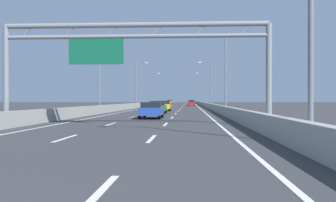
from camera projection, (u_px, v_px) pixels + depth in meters
ground_plane at (177, 105)px, 102.83m from camera, size 260.00×260.00×0.00m
lane_dash_left_1 at (66, 138)px, 15.58m from camera, size 0.16×3.00×0.01m
lane_dash_left_2 at (111, 124)px, 24.57m from camera, size 0.16×3.00×0.01m
lane_dash_left_3 at (132, 117)px, 33.55m from camera, size 0.16×3.00×0.01m
lane_dash_left_4 at (144, 114)px, 42.54m from camera, size 0.16×3.00×0.01m
lane_dash_left_5 at (152, 111)px, 51.52m from camera, size 0.16×3.00×0.01m
lane_dash_left_6 at (158, 109)px, 60.51m from camera, size 0.16×3.00×0.01m
lane_dash_left_7 at (162, 108)px, 69.49m from camera, size 0.16×3.00×0.01m
lane_dash_left_8 at (165, 107)px, 78.48m from camera, size 0.16×3.00×0.01m
lane_dash_left_9 at (167, 106)px, 87.46m from camera, size 0.16×3.00×0.01m
lane_dash_left_10 at (170, 106)px, 96.45m from camera, size 0.16×3.00×0.01m
lane_dash_left_11 at (171, 105)px, 105.43m from camera, size 0.16×3.00×0.01m
lane_dash_left_12 at (173, 105)px, 114.42m from camera, size 0.16×3.00×0.01m
lane_dash_left_13 at (174, 104)px, 123.40m from camera, size 0.16×3.00×0.01m
lane_dash_left_14 at (175, 104)px, 132.39m from camera, size 0.16×3.00×0.01m
lane_dash_left_15 at (176, 104)px, 141.37m from camera, size 0.16×3.00×0.01m
lane_dash_left_16 at (177, 104)px, 150.36m from camera, size 0.16×3.00×0.01m
lane_dash_left_17 at (177, 103)px, 159.34m from camera, size 0.16×3.00×0.01m
lane_dash_right_0 at (98, 194)px, 6.39m from camera, size 0.16×3.00×0.01m
lane_dash_right_1 at (152, 139)px, 15.37m from camera, size 0.16×3.00×0.01m
lane_dash_right_2 at (166, 124)px, 24.36m from camera, size 0.16×3.00×0.01m
lane_dash_right_3 at (172, 118)px, 33.34m from camera, size 0.16×3.00×0.01m
lane_dash_right_4 at (176, 114)px, 42.33m from camera, size 0.16×3.00×0.01m
lane_dash_right_5 at (178, 111)px, 51.31m from camera, size 0.16×3.00×0.01m
lane_dash_right_6 at (180, 110)px, 60.30m from camera, size 0.16×3.00×0.01m
lane_dash_right_7 at (181, 108)px, 69.28m from camera, size 0.16×3.00×0.01m
lane_dash_right_8 at (182, 107)px, 78.27m from camera, size 0.16×3.00×0.01m
lane_dash_right_9 at (183, 106)px, 87.25m from camera, size 0.16×3.00×0.01m
lane_dash_right_10 at (183, 106)px, 96.24m from camera, size 0.16×3.00×0.01m
lane_dash_right_11 at (184, 105)px, 105.22m from camera, size 0.16×3.00×0.01m
lane_dash_right_12 at (184, 105)px, 114.21m from camera, size 0.16×3.00×0.01m
lane_dash_right_13 at (185, 104)px, 123.19m from camera, size 0.16×3.00×0.01m
lane_dash_right_14 at (185, 104)px, 132.18m from camera, size 0.16×3.00×0.01m
lane_dash_right_15 at (185, 104)px, 141.16m from camera, size 0.16×3.00×0.01m
lane_dash_right_16 at (186, 104)px, 150.15m from camera, size 0.16×3.00×0.01m
lane_dash_right_17 at (186, 103)px, 159.13m from camera, size 0.16×3.00×0.01m
edge_line_left at (154, 106)px, 91.15m from camera, size 0.16×176.00×0.01m
edge_line_right at (197, 106)px, 90.55m from camera, size 0.16×176.00×0.01m
barrier_left at (156, 103)px, 113.21m from camera, size 0.45×220.00×0.95m
barrier_right at (201, 103)px, 112.41m from camera, size 0.45×220.00×0.95m
sign_gantry at (130, 47)px, 22.94m from camera, size 16.61×0.36×6.36m
streetlamp_left_mid at (101, 69)px, 45.85m from camera, size 2.58×0.28×9.50m
streetlamp_right_mid at (224, 68)px, 44.99m from camera, size 2.58×0.28×9.50m
streetlamp_left_far at (137, 81)px, 77.45m from camera, size 2.58×0.28×9.50m
streetlamp_right_far at (210, 81)px, 76.59m from camera, size 2.58×0.28×9.50m
streetlamp_left_distant at (152, 87)px, 109.04m from camera, size 2.58×0.28×9.50m
streetlamp_right_distant at (204, 86)px, 108.18m from camera, size 2.58×0.28×9.50m
green_car at (158, 107)px, 42.20m from camera, size 1.79×4.50×1.46m
orange_car at (170, 102)px, 131.69m from camera, size 1.76×4.35×1.48m
yellow_car at (164, 106)px, 52.73m from camera, size 1.78×4.15×1.46m
blue_car at (151, 110)px, 31.76m from camera, size 1.82×4.20×1.40m
red_car at (191, 103)px, 95.59m from camera, size 1.73×4.49×1.48m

